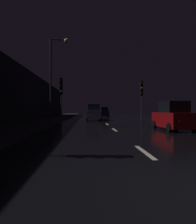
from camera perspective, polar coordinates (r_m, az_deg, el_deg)
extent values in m
cube|color=black|center=(28.21, 0.95, -2.36)|extent=(27.10, 84.00, 0.02)
cube|color=#28282B|center=(28.65, -13.88, -2.17)|extent=(4.40, 84.00, 0.15)
cube|color=black|center=(25.93, -21.04, 4.68)|extent=(0.80, 63.00, 6.63)
cube|color=beige|center=(7.05, 13.58, -11.39)|extent=(0.16, 2.20, 0.01)
cube|color=beige|center=(14.30, 4.92, -5.25)|extent=(0.16, 2.20, 0.01)
cube|color=beige|center=(19.75, 2.69, -3.61)|extent=(0.16, 2.20, 0.01)
cube|color=beige|center=(26.53, 1.21, -2.52)|extent=(0.16, 2.20, 0.01)
cube|color=beige|center=(32.11, 0.46, -1.97)|extent=(0.16, 2.20, 0.01)
cube|color=beige|center=(32.04, 0.47, -1.97)|extent=(0.16, 2.20, 0.01)
cylinder|color=#38383A|center=(25.86, 12.70, 1.07)|extent=(0.12, 0.12, 3.34)
cube|color=black|center=(26.01, 12.71, 6.86)|extent=(0.31, 0.35, 1.90)
sphere|color=black|center=(25.92, 12.83, 8.29)|extent=(0.22, 0.22, 0.22)
sphere|color=orange|center=(25.84, 12.83, 6.90)|extent=(0.22, 0.22, 0.22)
sphere|color=black|center=(25.78, 12.83, 5.50)|extent=(0.22, 0.22, 0.22)
cylinder|color=#38383A|center=(22.85, -10.80, 1.02)|extent=(0.12, 0.12, 3.25)
cube|color=black|center=(23.01, -10.81, 7.45)|extent=(0.32, 0.35, 1.90)
sphere|color=black|center=(22.92, -10.85, 9.08)|extent=(0.22, 0.22, 0.22)
sphere|color=black|center=(22.84, -10.85, 7.51)|extent=(0.22, 0.22, 0.22)
sphere|color=#19D84C|center=(22.77, -10.84, 5.93)|extent=(0.22, 0.22, 0.22)
cylinder|color=#2D2D30|center=(17.83, -13.76, 8.39)|extent=(0.16, 0.16, 7.76)
cylinder|color=#2D2D30|center=(18.63, -11.54, 20.19)|extent=(1.40, 0.10, 0.10)
sphere|color=beige|center=(18.51, -9.26, 20.00)|extent=(0.44, 0.44, 0.44)
cube|color=#A5A8AD|center=(27.33, -1.30, -0.75)|extent=(1.87, 4.36, 1.14)
cube|color=black|center=(27.48, -1.31, 1.35)|extent=(1.59, 2.18, 0.87)
cylinder|color=black|center=(25.86, 0.84, -1.88)|extent=(0.23, 0.66, 0.66)
cylinder|color=black|center=(25.80, -3.23, -1.89)|extent=(0.23, 0.66, 0.66)
cylinder|color=black|center=(28.91, 0.42, -1.61)|extent=(0.23, 0.66, 0.66)
cylinder|color=black|center=(28.86, -3.21, -1.62)|extent=(0.23, 0.66, 0.66)
sphere|color=white|center=(25.21, 0.02, -0.87)|extent=(0.19, 0.19, 0.19)
sphere|color=white|center=(25.18, -2.32, -0.87)|extent=(0.19, 0.19, 0.19)
sphere|color=red|center=(29.48, -0.43, -0.65)|extent=(0.19, 0.19, 0.19)
sphere|color=red|center=(29.45, -2.43, -0.65)|extent=(0.19, 0.19, 0.19)
cube|color=#141E51|center=(40.78, 1.82, -0.40)|extent=(1.69, 3.94, 1.03)
cube|color=black|center=(40.63, 1.84, 0.88)|extent=(1.43, 1.97, 0.79)
cylinder|color=black|center=(42.10, 0.54, -0.95)|extent=(0.21, 0.60, 0.60)
cylinder|color=black|center=(42.24, 2.78, -0.94)|extent=(0.21, 0.60, 0.60)
cylinder|color=black|center=(39.35, 0.80, -1.06)|extent=(0.21, 0.60, 0.60)
cylinder|color=black|center=(39.50, 3.19, -1.05)|extent=(0.21, 0.60, 0.60)
sphere|color=slate|center=(42.67, 0.98, -0.35)|extent=(0.17, 0.17, 0.17)
sphere|color=slate|center=(42.74, 2.22, -0.35)|extent=(0.17, 0.17, 0.17)
sphere|color=red|center=(38.82, 1.39, -0.45)|extent=(0.17, 0.17, 0.17)
sphere|color=red|center=(38.90, 2.75, -0.45)|extent=(0.17, 0.17, 0.17)
cube|color=maroon|center=(15.18, 21.16, -2.14)|extent=(1.74, 4.05, 1.06)
cube|color=black|center=(15.04, 21.40, 1.40)|extent=(1.48, 2.03, 0.81)
cylinder|color=black|center=(16.21, 16.34, -3.50)|extent=(0.21, 0.62, 0.62)
cylinder|color=black|center=(16.85, 21.81, -3.36)|extent=(0.21, 0.62, 0.62)
cylinder|color=black|center=(13.58, 20.33, -4.31)|extent=(0.21, 0.62, 0.62)
cylinder|color=black|center=(14.34, 26.60, -4.08)|extent=(0.21, 0.62, 0.62)
sphere|color=slate|center=(16.84, 16.90, -1.85)|extent=(0.17, 0.17, 0.17)
sphere|color=slate|center=(17.19, 19.89, -1.81)|extent=(0.17, 0.17, 0.17)
sphere|color=red|center=(13.19, 22.81, -2.56)|extent=(0.17, 0.17, 0.17)
sphere|color=red|center=(13.63, 26.43, -2.48)|extent=(0.17, 0.17, 0.17)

